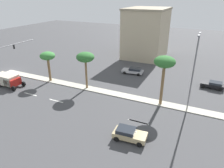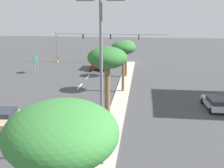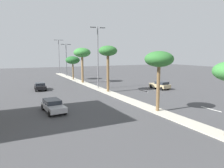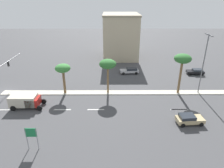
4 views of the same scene
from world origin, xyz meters
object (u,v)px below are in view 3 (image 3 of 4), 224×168
object	(u,v)px
sedan_silver_left	(53,105)
sedan_tan_near	(160,85)
palm_tree_trailing	(82,53)
street_lamp_trailing	(98,53)
street_lamp_inboard	(66,57)
palm_tree_left	(108,52)
palm_tree_rear	(73,60)
palm_tree_inboard	(159,60)
street_lamp_mid	(59,54)
sedan_black_outboard	(40,86)

from	to	relation	value
sedan_silver_left	sedan_tan_near	world-z (taller)	sedan_tan_near
palm_tree_trailing	street_lamp_trailing	size ratio (longest dim) A/B	0.69
street_lamp_inboard	palm_tree_left	bearing A→B (deg)	-90.03
palm_tree_trailing	palm_tree_rear	world-z (taller)	palm_tree_trailing
street_lamp_inboard	sedan_silver_left	bearing A→B (deg)	-106.50
palm_tree_trailing	sedan_tan_near	bearing A→B (deg)	-54.16
palm_tree_inboard	street_lamp_inboard	xyz separation A→B (m)	(0.26, 41.55, -0.23)
palm_tree_trailing	street_lamp_inboard	size ratio (longest dim) A/B	0.84
street_lamp_trailing	palm_tree_left	bearing A→B (deg)	-87.62
street_lamp_mid	sedan_tan_near	size ratio (longest dim) A/B	2.69
street_lamp_trailing	sedan_black_outboard	distance (m)	11.97
sedan_black_outboard	street_lamp_inboard	bearing A→B (deg)	64.04
palm_tree_inboard	street_lamp_mid	xyz separation A→B (m)	(0.24, 50.90, 0.67)
palm_tree_rear	street_lamp_trailing	world-z (taller)	street_lamp_trailing
palm_tree_left	street_lamp_trailing	size ratio (longest dim) A/B	0.69
palm_tree_inboard	sedan_silver_left	size ratio (longest dim) A/B	1.46
palm_tree_trailing	sedan_silver_left	world-z (taller)	palm_tree_trailing
palm_tree_left	street_lamp_inboard	bearing A→B (deg)	89.97
street_lamp_mid	sedan_silver_left	bearing A→B (deg)	-103.23
palm_tree_left	palm_tree_rear	world-z (taller)	palm_tree_left
sedan_black_outboard	sedan_tan_near	world-z (taller)	sedan_tan_near
sedan_black_outboard	sedan_tan_near	xyz separation A→B (m)	(20.07, -8.71, 0.06)
street_lamp_mid	palm_tree_inboard	bearing A→B (deg)	-90.27
palm_tree_inboard	sedan_black_outboard	world-z (taller)	palm_tree_inboard
street_lamp_inboard	sedan_black_outboard	size ratio (longest dim) A/B	2.27
palm_tree_trailing	sedan_tan_near	world-z (taller)	palm_tree_trailing
street_lamp_inboard	sedan_silver_left	size ratio (longest dim) A/B	2.01
palm_tree_rear	street_lamp_trailing	bearing A→B (deg)	-88.79
palm_tree_inboard	sedan_tan_near	xyz separation A→B (m)	(10.26, 12.13, -5.00)
palm_tree_rear	street_lamp_inboard	bearing A→B (deg)	86.54
street_lamp_trailing	sedan_tan_near	bearing A→B (deg)	-28.04
sedan_tan_near	street_lamp_inboard	bearing A→B (deg)	108.77
palm_tree_inboard	sedan_black_outboard	distance (m)	23.59
sedan_silver_left	sedan_tan_near	distance (m)	21.90
sedan_tan_near	sedan_silver_left	bearing A→B (deg)	-161.48
sedan_tan_near	sedan_black_outboard	bearing A→B (deg)	156.54
sedan_black_outboard	sedan_silver_left	bearing A→B (deg)	-92.52
palm_tree_rear	street_lamp_inboard	world-z (taller)	street_lamp_inboard
palm_tree_trailing	sedan_black_outboard	bearing A→B (deg)	-150.68
palm_tree_rear	sedan_silver_left	world-z (taller)	palm_tree_rear
palm_tree_trailing	street_lamp_mid	size ratio (longest dim) A/B	0.70
sedan_silver_left	sedan_black_outboard	bearing A→B (deg)	87.48
sedan_tan_near	street_lamp_mid	bearing A→B (deg)	104.49
palm_tree_left	street_lamp_trailing	world-z (taller)	street_lamp_trailing
street_lamp_inboard	sedan_black_outboard	distance (m)	23.52
street_lamp_trailing	palm_tree_trailing	bearing A→B (deg)	90.61
street_lamp_inboard	street_lamp_mid	xyz separation A→B (m)	(-0.02, 9.35, 0.91)
palm_tree_left	street_lamp_inboard	size ratio (longest dim) A/B	0.84
street_lamp_inboard	sedan_silver_left	world-z (taller)	street_lamp_inboard
palm_tree_trailing	palm_tree_left	bearing A→B (deg)	-88.84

